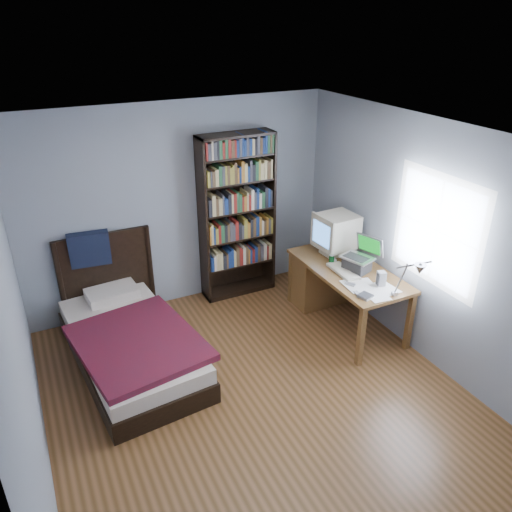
{
  "coord_description": "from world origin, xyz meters",
  "views": [
    {
      "loc": [
        -1.68,
        -3.37,
        3.37
      ],
      "look_at": [
        0.39,
        0.81,
        1.08
      ],
      "focal_mm": 35.0,
      "sensor_mm": 36.0,
      "label": 1
    }
  ],
  "objects_px": {
    "desk": "(326,277)",
    "laptop": "(358,261)",
    "keyboard": "(343,271)",
    "bed": "(129,338)",
    "crt_monitor": "(336,232)",
    "speaker": "(381,279)",
    "soda_can": "(332,260)",
    "bookshelf": "(237,217)",
    "desk_lamp": "(416,271)"
  },
  "relations": [
    {
      "from": "speaker",
      "to": "soda_can",
      "type": "bearing_deg",
      "value": 122.39
    },
    {
      "from": "bookshelf",
      "to": "soda_can",
      "type": "bearing_deg",
      "value": -56.6
    },
    {
      "from": "desk",
      "to": "crt_monitor",
      "type": "relative_size",
      "value": 3.05
    },
    {
      "from": "desk",
      "to": "laptop",
      "type": "relative_size",
      "value": 3.63
    },
    {
      "from": "speaker",
      "to": "bed",
      "type": "distance_m",
      "value": 2.76
    },
    {
      "from": "soda_can",
      "to": "bed",
      "type": "distance_m",
      "value": 2.43
    },
    {
      "from": "desk",
      "to": "laptop",
      "type": "xyz_separation_m",
      "value": [
        0.07,
        -0.5,
        0.43
      ]
    },
    {
      "from": "laptop",
      "to": "soda_can",
      "type": "relative_size",
      "value": 3.87
    },
    {
      "from": "crt_monitor",
      "to": "speaker",
      "type": "xyz_separation_m",
      "value": [
        -0.01,
        -0.88,
        -0.2
      ]
    },
    {
      "from": "keyboard",
      "to": "soda_can",
      "type": "bearing_deg",
      "value": 91.24
    },
    {
      "from": "crt_monitor",
      "to": "keyboard",
      "type": "bearing_deg",
      "value": -112.75
    },
    {
      "from": "desk_lamp",
      "to": "keyboard",
      "type": "bearing_deg",
      "value": 94.22
    },
    {
      "from": "bed",
      "to": "bookshelf",
      "type": "bearing_deg",
      "value": 26.09
    },
    {
      "from": "desk_lamp",
      "to": "bookshelf",
      "type": "relative_size",
      "value": 0.28
    },
    {
      "from": "keyboard",
      "to": "speaker",
      "type": "distance_m",
      "value": 0.46
    },
    {
      "from": "speaker",
      "to": "bed",
      "type": "xyz_separation_m",
      "value": [
        -2.54,
        0.92,
        -0.56
      ]
    },
    {
      "from": "bookshelf",
      "to": "keyboard",
      "type": "bearing_deg",
      "value": -61.84
    },
    {
      "from": "desk",
      "to": "bed",
      "type": "distance_m",
      "value": 2.47
    },
    {
      "from": "crt_monitor",
      "to": "laptop",
      "type": "distance_m",
      "value": 0.52
    },
    {
      "from": "desk",
      "to": "bookshelf",
      "type": "xyz_separation_m",
      "value": [
        -0.81,
        0.84,
        0.64
      ]
    },
    {
      "from": "desk",
      "to": "bookshelf",
      "type": "bearing_deg",
      "value": 134.08
    },
    {
      "from": "speaker",
      "to": "bookshelf",
      "type": "relative_size",
      "value": 0.08
    },
    {
      "from": "crt_monitor",
      "to": "bed",
      "type": "xyz_separation_m",
      "value": [
        -2.55,
        0.05,
        -0.76
      ]
    },
    {
      "from": "desk",
      "to": "desk_lamp",
      "type": "xyz_separation_m",
      "value": [
        -0.04,
        -1.47,
        0.79
      ]
    },
    {
      "from": "desk",
      "to": "keyboard",
      "type": "xyz_separation_m",
      "value": [
        -0.11,
        -0.48,
        0.33
      ]
    },
    {
      "from": "soda_can",
      "to": "bed",
      "type": "height_order",
      "value": "bed"
    },
    {
      "from": "soda_can",
      "to": "bed",
      "type": "xyz_separation_m",
      "value": [
        -2.36,
        0.27,
        -0.53
      ]
    },
    {
      "from": "laptop",
      "to": "bookshelf",
      "type": "xyz_separation_m",
      "value": [
        -0.88,
        1.34,
        0.21
      ]
    },
    {
      "from": "desk",
      "to": "keyboard",
      "type": "relative_size",
      "value": 3.41
    },
    {
      "from": "crt_monitor",
      "to": "desk_lamp",
      "type": "xyz_separation_m",
      "value": [
        -0.12,
        -1.45,
        0.19
      ]
    },
    {
      "from": "laptop",
      "to": "soda_can",
      "type": "distance_m",
      "value": 0.32
    },
    {
      "from": "bed",
      "to": "laptop",
      "type": "bearing_deg",
      "value": -11.87
    },
    {
      "from": "speaker",
      "to": "bookshelf",
      "type": "bearing_deg",
      "value": 134.01
    },
    {
      "from": "desk_lamp",
      "to": "crt_monitor",
      "type": "bearing_deg",
      "value": 85.25
    },
    {
      "from": "laptop",
      "to": "bed",
      "type": "distance_m",
      "value": 2.65
    },
    {
      "from": "soda_can",
      "to": "laptop",
      "type": "bearing_deg",
      "value": -56.66
    },
    {
      "from": "keyboard",
      "to": "bookshelf",
      "type": "height_order",
      "value": "bookshelf"
    },
    {
      "from": "crt_monitor",
      "to": "bed",
      "type": "height_order",
      "value": "crt_monitor"
    },
    {
      "from": "laptop",
      "to": "desk_lamp",
      "type": "height_order",
      "value": "desk_lamp"
    },
    {
      "from": "laptop",
      "to": "desk_lamp",
      "type": "distance_m",
      "value": 1.04
    },
    {
      "from": "keyboard",
      "to": "speaker",
      "type": "bearing_deg",
      "value": -63.95
    },
    {
      "from": "desk_lamp",
      "to": "keyboard",
      "type": "xyz_separation_m",
      "value": [
        -0.07,
        0.99,
        -0.46
      ]
    },
    {
      "from": "desk_lamp",
      "to": "bookshelf",
      "type": "xyz_separation_m",
      "value": [
        -0.78,
        2.31,
        -0.15
      ]
    },
    {
      "from": "desk_lamp",
      "to": "bed",
      "type": "xyz_separation_m",
      "value": [
        -2.43,
        1.5,
        -0.95
      ]
    },
    {
      "from": "bookshelf",
      "to": "bed",
      "type": "xyz_separation_m",
      "value": [
        -1.65,
        -0.81,
        -0.8
      ]
    },
    {
      "from": "soda_can",
      "to": "desk_lamp",
      "type": "bearing_deg",
      "value": -86.73
    },
    {
      "from": "keyboard",
      "to": "bed",
      "type": "relative_size",
      "value": 0.21
    },
    {
      "from": "laptop",
      "to": "speaker",
      "type": "xyz_separation_m",
      "value": [
        0.01,
        -0.39,
        -0.03
      ]
    },
    {
      "from": "desk_lamp",
      "to": "bed",
      "type": "bearing_deg",
      "value": 148.25
    },
    {
      "from": "soda_can",
      "to": "bookshelf",
      "type": "bearing_deg",
      "value": 123.4
    }
  ]
}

